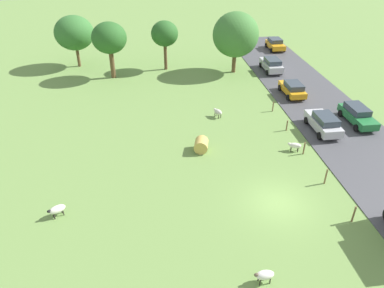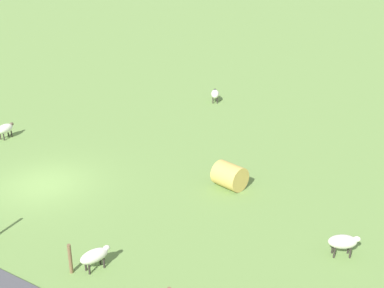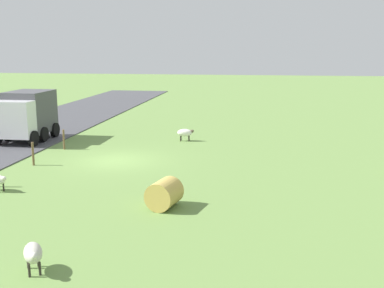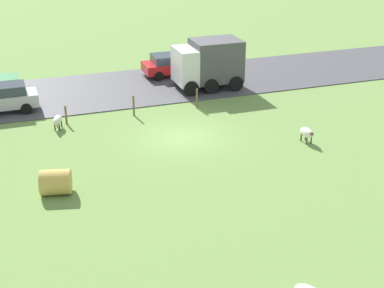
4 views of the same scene
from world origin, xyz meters
name	(u,v)px [view 3 (image 3 of 4)]	position (x,y,z in m)	size (l,w,h in m)	color
ground_plane	(117,161)	(0.00, 0.00, 0.00)	(160.00, 160.00, 0.00)	#6B8E47
sheep_0	(33,253)	(-1.66, 12.88, 0.56)	(0.94, 1.12, 0.81)	beige
sheep_1	(185,133)	(-2.83, -5.92, 0.55)	(1.11, 0.54, 0.80)	white
hay_bale_0	(164,194)	(-4.15, 7.14, 0.56)	(1.11, 1.11, 1.29)	tan
fence_post_0	(64,140)	(4.01, -2.29, 0.61)	(0.12, 0.12, 1.22)	brown
fence_post_1	(33,154)	(4.01, 1.64, 0.62)	(0.12, 0.12, 1.24)	brown
truck_0	(26,115)	(7.40, -4.31, 1.77)	(2.75, 4.34, 3.19)	white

